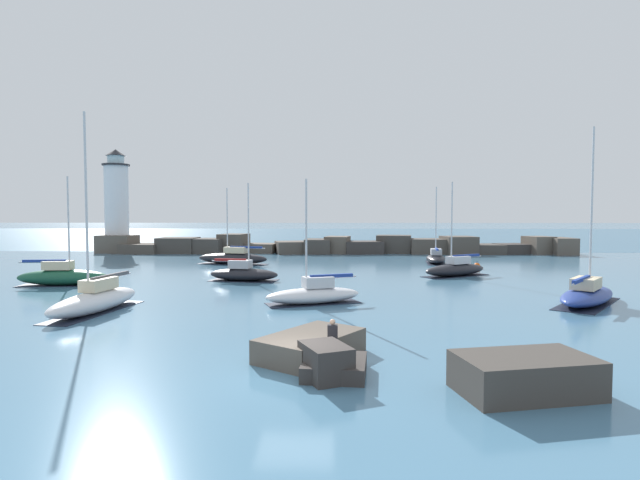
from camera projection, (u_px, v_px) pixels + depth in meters
ground_plane at (296, 375)px, 16.23m from camera, size 600.00×600.00×0.00m
open_sea_beyond at (331, 235)px, 127.51m from camera, size 400.00×116.00×0.01m
breakwater_jetty at (329, 246)px, 67.31m from camera, size 63.43×6.23×2.58m
lighthouse at (117, 208)px, 69.29m from camera, size 4.30×4.30×14.26m
foreground_rocks at (398, 361)px, 16.17m from camera, size 10.65×7.40×1.12m
sailboat_moored_0 at (456, 269)px, 42.47m from camera, size 6.54×5.12×7.98m
sailboat_moored_1 at (233, 258)px, 52.54m from camera, size 8.01×3.85×8.00m
sailboat_moored_2 at (243, 273)px, 39.42m from camera, size 5.81×3.00×7.69m
sailboat_moored_3 at (314, 294)px, 29.31m from camera, size 6.05×3.88×7.30m
sailboat_moored_4 at (63, 276)px, 36.83m from camera, size 6.71×2.58×8.03m
sailboat_moored_5 at (587, 294)px, 29.07m from camera, size 6.29×7.06×10.36m
sailboat_moored_6 at (96, 299)px, 26.71m from camera, size 2.82×7.46×10.53m
sailboat_moored_7 at (436, 258)px, 53.52m from camera, size 2.67×5.78×8.21m
mooring_buoy_orange_near at (477, 266)px, 47.70m from camera, size 0.61×0.61×0.81m
mooring_buoy_far_side at (232, 270)px, 44.13m from camera, size 0.61×0.61×0.81m
person_on_rocks at (333, 339)px, 17.59m from camera, size 0.36×0.22×1.54m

